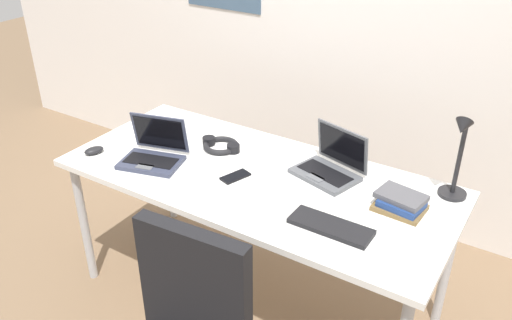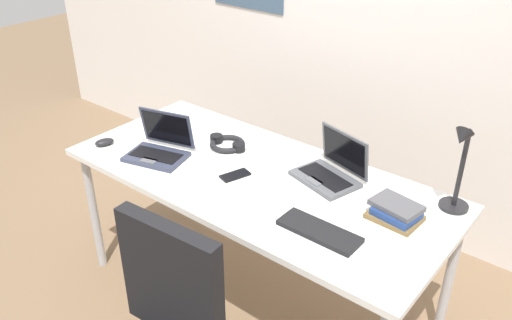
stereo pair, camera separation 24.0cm
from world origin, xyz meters
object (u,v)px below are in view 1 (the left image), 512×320
object	(u,v)px
computer_mouse	(94,150)
book_stack	(401,203)
desk_lamp	(458,158)
external_keyboard	(331,226)
headphones	(221,145)
laptop_back_left	(330,166)
laptop_near_mouse	(154,153)
cell_phone	(235,176)

from	to	relation	value
computer_mouse	book_stack	world-z (taller)	book_stack
book_stack	desk_lamp	bearing A→B (deg)	51.82
external_keyboard	headphones	bearing A→B (deg)	157.38
laptop_back_left	headphones	size ratio (longest dim) A/B	1.56
desk_lamp	laptop_back_left	distance (m)	0.55
computer_mouse	headphones	distance (m)	0.62
laptop_near_mouse	laptop_back_left	distance (m)	0.83
laptop_near_mouse	computer_mouse	distance (m)	0.32
desk_lamp	laptop_near_mouse	world-z (taller)	desk_lamp
headphones	book_stack	distance (m)	0.94
laptop_near_mouse	external_keyboard	xyz separation A→B (m)	(0.95, -0.04, -0.03)
laptop_back_left	book_stack	size ratio (longest dim) A/B	1.59
laptop_back_left	cell_phone	distance (m)	0.43
computer_mouse	headphones	xyz separation A→B (m)	(0.49, 0.38, -0.00)
desk_lamp	laptop_back_left	xyz separation A→B (m)	(-0.52, -0.09, -0.15)
laptop_back_left	computer_mouse	size ratio (longest dim) A/B	3.48
laptop_near_mouse	headphones	distance (m)	0.34
computer_mouse	laptop_near_mouse	bearing A→B (deg)	39.51
headphones	computer_mouse	bearing A→B (deg)	-142.54
laptop_back_left	book_stack	bearing A→B (deg)	-16.02
laptop_back_left	external_keyboard	distance (m)	0.42
computer_mouse	book_stack	distance (m)	1.47
desk_lamp	book_stack	xyz separation A→B (m)	(-0.15, -0.19, -0.16)
desk_lamp	laptop_back_left	world-z (taller)	desk_lamp
external_keyboard	laptop_near_mouse	bearing A→B (deg)	177.82
desk_lamp	external_keyboard	xyz separation A→B (m)	(-0.34, -0.46, -0.19)
external_keyboard	book_stack	world-z (taller)	book_stack
laptop_back_left	headphones	xyz separation A→B (m)	(-0.57, -0.06, -0.03)
computer_mouse	cell_phone	xyz separation A→B (m)	(0.71, 0.18, -0.01)
cell_phone	book_stack	bearing A→B (deg)	30.03
computer_mouse	headphones	bearing A→B (deg)	58.48
headphones	book_stack	xyz separation A→B (m)	(0.94, -0.05, 0.02)
laptop_near_mouse	book_stack	size ratio (longest dim) A/B	1.57
desk_lamp	cell_phone	bearing A→B (deg)	-158.52
laptop_near_mouse	laptop_back_left	size ratio (longest dim) A/B	0.99
desk_lamp	book_stack	distance (m)	0.30
cell_phone	laptop_back_left	bearing A→B (deg)	54.35
laptop_back_left	computer_mouse	distance (m)	1.15
laptop_near_mouse	desk_lamp	bearing A→B (deg)	18.21
laptop_back_left	cell_phone	size ratio (longest dim) A/B	2.46
desk_lamp	external_keyboard	distance (m)	0.60
laptop_near_mouse	cell_phone	world-z (taller)	laptop_near_mouse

